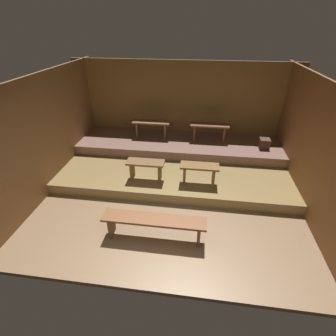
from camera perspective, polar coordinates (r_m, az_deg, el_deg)
ground at (r=5.96m, az=1.05°, el=-4.72°), size 6.40×5.36×0.08m
wall_back at (r=7.46m, az=3.33°, el=14.10°), size 6.40×0.06×2.54m
wall_left at (r=6.26m, az=-25.74°, el=7.57°), size 0.06×5.36×2.54m
wall_right at (r=5.75m, az=30.53°, el=4.28°), size 0.06×5.36×2.54m
platform_lower at (r=6.54m, az=1.91°, el=0.59°), size 5.60×2.95×0.25m
platform_middle at (r=7.07m, az=2.58°, el=5.39°), size 5.60×1.47×0.25m
bench_floor_center at (r=4.47m, az=-3.27°, el=-12.50°), size 1.85×0.33×0.47m
bench_lower_left at (r=5.61m, az=-5.20°, el=0.32°), size 0.85×0.33×0.47m
bench_lower_right at (r=5.49m, az=7.27°, el=-0.56°), size 0.85×0.33×0.47m
bench_middle_left at (r=7.14m, az=-3.88°, el=9.80°), size 1.06×0.33×0.47m
bench_middle_right at (r=7.01m, az=9.58°, el=9.03°), size 1.06×0.33×0.47m
wooden_crate_middle at (r=7.03m, az=21.44°, el=5.33°), size 0.26×0.26×0.26m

